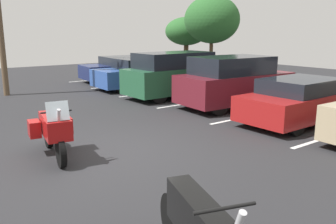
% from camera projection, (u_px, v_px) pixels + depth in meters
% --- Properties ---
extents(ground, '(44.00, 44.00, 0.10)m').
position_uv_depth(ground, '(104.00, 155.00, 8.22)').
color(ground, '#262628').
extents(motorcycle_touring, '(2.07, 0.99, 1.37)m').
position_uv_depth(motorcycle_touring, '(54.00, 130.00, 7.77)').
color(motorcycle_touring, black).
rests_on(motorcycle_touring, ground).
extents(parking_stripes, '(22.75, 5.07, 0.01)m').
position_uv_depth(parking_stripes, '(265.00, 113.00, 12.19)').
color(parking_stripes, silver).
rests_on(parking_stripes, ground).
extents(car_navy, '(2.24, 4.63, 1.38)m').
position_uv_depth(car_navy, '(123.00, 69.00, 19.82)').
color(car_navy, navy).
rests_on(car_navy, ground).
extents(car_blue, '(1.91, 4.79, 1.45)m').
position_uv_depth(car_blue, '(142.00, 74.00, 17.53)').
color(car_blue, '#2D519E').
rests_on(car_blue, ground).
extents(car_green, '(1.94, 4.86, 1.88)m').
position_uv_depth(car_green, '(178.00, 74.00, 15.16)').
color(car_green, '#235638').
rests_on(car_green, ground).
extents(car_maroon, '(2.10, 4.47, 1.85)m').
position_uv_depth(car_maroon, '(234.00, 82.00, 13.08)').
color(car_maroon, maroon).
rests_on(car_maroon, ground).
extents(car_red, '(1.88, 4.61, 1.35)m').
position_uv_depth(car_red, '(303.00, 100.00, 10.93)').
color(car_red, maroon).
rests_on(car_red, ground).
extents(tree_center_left, '(4.28, 4.28, 5.42)m').
position_uv_depth(tree_center_left, '(212.00, 20.00, 27.49)').
color(tree_center_left, '#4C3823').
rests_on(tree_center_left, ground).
extents(tree_center, '(3.82, 3.82, 3.99)m').
position_uv_depth(tree_center, '(186.00, 31.00, 32.20)').
color(tree_center, '#4C3823').
rests_on(tree_center, ground).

